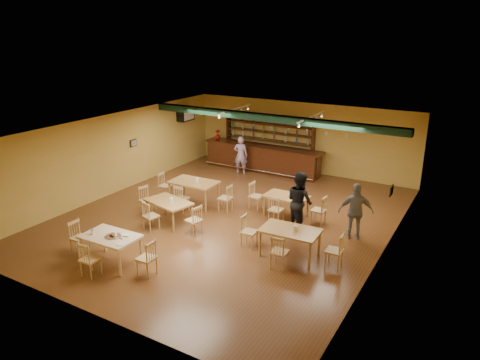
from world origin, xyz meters
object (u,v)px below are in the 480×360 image
Objects in this scene: patron_bar at (241,155)px; patron_right_a at (300,201)px; dining_table_a at (194,193)px; dining_table_b at (286,206)px; dining_table_c at (169,212)px; dining_table_d at (290,243)px; near_table at (111,249)px; bar_counter at (262,158)px.

patron_bar is 5.98m from patron_right_a.
patron_bar is at bearing 93.83° from dining_table_a.
dining_table_a is 3.33m from dining_table_b.
dining_table_d is at bearing 12.09° from dining_table_c.
patron_right_a is (0.80, -0.80, 0.58)m from dining_table_b.
near_table is at bearing -83.66° from dining_table_a.
dining_table_b is 1.27m from patron_right_a.
dining_table_b is 3.84m from dining_table_c.
bar_counter is 5.06m from dining_table_b.
dining_table_b is at bearing -53.36° from bar_counter.
bar_counter is at bearing 120.54° from dining_table_d.
dining_table_a reaches higher than dining_table_c.
dining_table_b is at bearing -13.39° from patron_right_a.
dining_table_a is (-0.25, -4.71, -0.15)m from bar_counter.
dining_table_c is 2.84m from near_table.
near_table is 8.52m from patron_bar.
near_table is at bearing -70.11° from dining_table_c.
dining_table_d is at bearing 33.95° from near_table.
bar_counter is 3.35× the size of patron_bar.
dining_table_a is 1.18× the size of dining_table_b.
dining_table_c is 1.01× the size of near_table.
dining_table_c is (-2.99, -2.41, 0.02)m from dining_table_b.
dining_table_d is (4.24, -0.09, 0.02)m from dining_table_c.
dining_table_a reaches higher than near_table.
near_table is 5.65m from patron_right_a.
patron_bar is at bearing -10.81° from patron_right_a.
dining_table_b is at bearing 114.11° from dining_table_d.
dining_table_a is 1.02× the size of patron_bar.
bar_counter reaches higher than dining_table_d.
patron_right_a reaches higher than dining_table_d.
bar_counter is at bearing 85.73° from dining_table_a.
dining_table_c is 0.80× the size of patron_right_a.
dining_table_c is 4.24m from dining_table_d.
dining_table_a is 0.89× the size of patron_right_a.
dining_table_d is at bearing -60.48° from dining_table_b.
dining_table_d is 1.84m from patron_right_a.
patron_right_a is at bearing -51.84° from bar_counter.
dining_table_b is at bearing 62.13° from near_table.
dining_table_a is 1.06× the size of dining_table_d.
bar_counter reaches higher than dining_table_c.
dining_table_b is 0.90× the size of dining_table_d.
dining_table_d is 4.77m from near_table.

